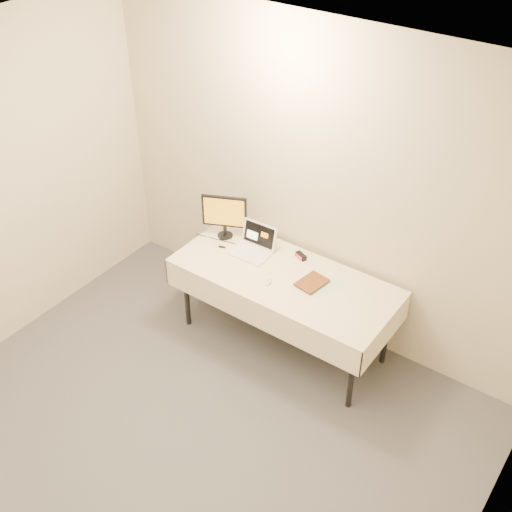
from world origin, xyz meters
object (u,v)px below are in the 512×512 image
Objects in this scene: monitor at (224,213)px; book at (304,267)px; laptop at (254,245)px; table at (284,281)px.

book is (0.88, -0.11, -0.11)m from monitor.
book is (0.54, -0.08, 0.07)m from laptop.
book is at bearing 19.58° from table.
table is at bearing -37.66° from monitor.
book is at bearing -32.35° from monitor.
monitor is 1.64× the size of book.
monitor reaches higher than book.
laptop is (-0.40, 0.13, 0.12)m from table.
laptop is 0.55m from book.
laptop is 0.83× the size of monitor.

